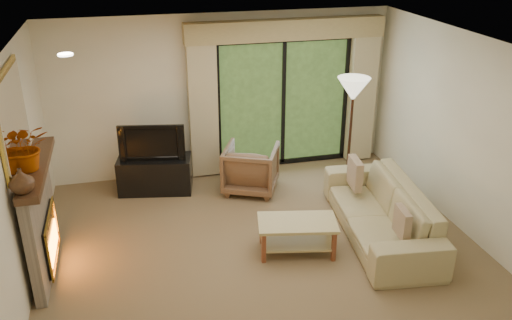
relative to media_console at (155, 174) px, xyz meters
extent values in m
plane|color=olive|center=(1.19, -1.95, -0.28)|extent=(5.50, 5.50, 0.00)
plane|color=white|center=(1.19, -1.95, 2.32)|extent=(5.50, 5.50, 0.00)
plane|color=beige|center=(1.19, 0.55, 1.02)|extent=(5.00, 0.00, 5.00)
plane|color=beige|center=(1.19, -4.45, 1.02)|extent=(5.00, 0.00, 5.00)
plane|color=beige|center=(-1.56, -1.95, 1.02)|extent=(0.00, 5.00, 5.00)
plane|color=beige|center=(3.94, -1.95, 1.02)|extent=(0.00, 5.00, 5.00)
cube|color=#C0B287|center=(0.84, 0.39, 0.92)|extent=(0.45, 0.18, 2.35)
cube|color=#C0B287|center=(3.54, 0.39, 0.92)|extent=(0.45, 0.18, 2.35)
cube|color=tan|center=(2.19, 0.41, 2.04)|extent=(3.20, 0.24, 0.32)
cube|color=black|center=(0.00, 0.00, 0.00)|extent=(1.18, 0.70, 0.55)
imported|color=black|center=(0.00, 0.00, 0.56)|extent=(0.99, 0.31, 0.57)
imported|color=brown|center=(1.44, -0.34, 0.09)|extent=(1.05, 1.06, 0.73)
imported|color=tan|center=(2.80, -2.02, 0.07)|extent=(1.22, 2.50, 0.70)
cube|color=brown|center=(2.72, -2.72, 0.30)|extent=(0.13, 0.36, 0.35)
cube|color=brown|center=(2.72, -1.33, 0.32)|extent=(0.16, 0.43, 0.42)
imported|color=#452B19|center=(-1.42, -2.45, 1.22)|extent=(0.29, 0.29, 0.26)
imported|color=#943905|center=(-1.42, -1.88, 1.36)|extent=(0.53, 0.48, 0.53)
camera|label=1|loc=(-0.32, -7.71, 3.59)|focal=38.00mm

